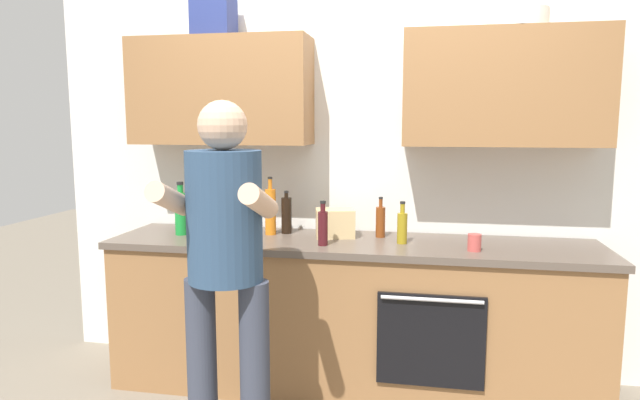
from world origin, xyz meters
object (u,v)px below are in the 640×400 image
Objects in this scene: bottle_vinegar at (380,221)px; cup_tea at (210,224)px; bottle_soda at (181,212)px; grocery_bag_bread at (335,223)px; person_standing at (225,254)px; bottle_wine at (323,227)px; bottle_oil at (402,227)px; bottle_soy at (286,215)px; cup_ceramic at (474,243)px; bottle_juice at (270,211)px.

bottle_vinegar is 2.81× the size of cup_tea.
bottle_soda reaches higher than grocery_bag_bread.
person_standing reaches higher than cup_tea.
person_standing is 6.90× the size of bottle_vinegar.
bottle_wine is 1.04× the size of bottle_oil.
bottle_soda is (-0.63, -0.16, 0.02)m from bottle_soy.
person_standing is 19.41× the size of cup_tea.
bottle_soda reaches higher than bottle_soy.
cup_tea is at bearing 170.64° from cup_ceramic.
grocery_bag_bread is (0.03, 0.25, -0.02)m from bottle_wine.
bottle_soy is at bearing 170.26° from grocery_bag_bread.
bottle_soy is 1.10× the size of bottle_oil.
bottle_wine is 1.10× the size of grocery_bag_bread.
bottle_vinegar is 1.08m from cup_tea.
cup_ceramic is at bearing -14.32° from bottle_soy.
person_standing reaches higher than bottle_vinegar.
cup_tea is 0.82m from grocery_bag_bread.
bottle_juice is at bearing 92.89° from person_standing.
grocery_bag_bread is at bearing 0.13° from bottle_juice.
bottle_oil is 1.23m from cup_tea.
bottle_soy is 3.07× the size of cup_tea.
bottle_wine is at bearing -136.02° from bottle_vinegar.
bottle_vinegar is 0.27m from grocery_bag_bread.
grocery_bag_bread is at bearing -2.53° from cup_tea.
grocery_bag_bread is at bearing -9.74° from bottle_soy.
bottle_juice is 0.55m from bottle_soda.
bottle_soy is (-0.58, 0.01, 0.02)m from bottle_vinegar.
bottle_soy reaches higher than bottle_vinegar.
bottle_oil is 0.42m from grocery_bag_bread.
cup_ceramic reaches higher than cup_tea.
bottle_vinegar is at bearing 3.73° from bottle_juice.
bottle_oil is at bearing -15.56° from grocery_bag_bread.
grocery_bag_bread is (0.32, -0.05, -0.03)m from bottle_soy.
person_standing is at bearing -54.14° from bottle_soda.
person_standing is at bearing -87.11° from bottle_juice.
person_standing reaches higher than bottle_soda.
cup_ceramic is at bearing 30.87° from person_standing.
person_standing is 1.06m from cup_tea.
bottle_soy is at bearing 14.51° from bottle_soda.
bottle_oil is 2.64× the size of cup_ceramic.
bottle_soy is (0.04, 0.97, 0.02)m from person_standing.
grocery_bag_bread is (0.94, 0.11, -0.05)m from bottle_soda.
bottle_wine is at bearing -33.24° from bottle_juice.
cup_ceramic is (0.39, -0.12, -0.05)m from bottle_oil.
bottle_wine is 0.25m from grocery_bag_bread.
bottle_soy is 1.16× the size of grocery_bag_bread.
bottle_oil is at bearing -48.90° from bottle_vinegar.
bottle_wine is 0.83m from cup_ceramic.
bottle_vinegar is 0.58m from bottle_soy.
person_standing is 18.35× the size of cup_ceramic.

